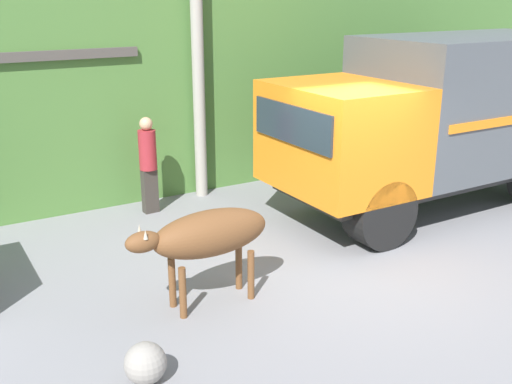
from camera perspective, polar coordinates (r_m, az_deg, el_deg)
name	(u,v)px	position (r m, az deg, el deg)	size (l,w,h in m)	color
ground_plane	(350,263)	(8.95, 8.99, -6.68)	(60.00, 60.00, 0.00)	gray
hillside_embankment	(153,73)	(14.82, -9.81, 11.14)	(32.00, 6.76, 3.92)	#4C7A38
building_backdrop	(2,126)	(11.93, -23.02, 5.78)	(4.37, 2.70, 2.88)	#99ADB7
cargo_truck	(446,114)	(11.28, 17.62, 7.05)	(6.25, 2.39, 3.06)	#2D2D2D
brown_cow	(208,235)	(7.40, -4.61, -4.12)	(1.86, 0.58, 1.24)	brown
pedestrian_on_hill	(148,160)	(10.72, -10.24, 3.01)	(0.33, 0.33, 1.74)	#38332D
utility_pole	(197,17)	(11.21, -5.68, 16.22)	(0.90, 0.23, 6.47)	#9E998E
roadside_rock	(145,363)	(6.37, -10.49, -15.74)	(0.43, 0.43, 0.43)	gray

